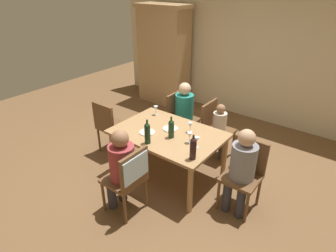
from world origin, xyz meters
TOP-DOWN VIEW (x-y plane):
  - ground_plane at (0.00, 0.00)m, footprint 10.00×10.00m
  - rear_room_partition at (0.00, 2.72)m, footprint 6.40×0.12m
  - armoire_cabinet at (-1.86, 2.27)m, footprint 1.18×0.62m
  - dining_table at (0.00, 0.00)m, footprint 1.51×1.04m
  - chair_right_end at (1.14, 0.09)m, footprint 0.44×0.44m
  - chair_near at (0.12, -0.90)m, footprint 0.46×0.44m
  - chair_far_left at (-0.43, 0.90)m, footprint 0.44×0.44m
  - chair_far_right at (0.25, 0.90)m, footprint 0.44×0.44m
  - chair_left_end at (-1.14, -0.09)m, footprint 0.44×0.44m
  - person_woman_host at (1.14, -0.03)m, footprint 0.31×0.35m
  - person_man_bearded at (-0.03, -0.90)m, footprint 0.36×0.31m
  - person_man_guest at (-0.31, 0.90)m, footprint 0.36×0.31m
  - person_child_small at (0.36, 0.90)m, footprint 0.25×0.22m
  - wine_bottle_tall_green at (0.63, -0.34)m, footprint 0.08×0.08m
  - wine_bottle_dark_red at (0.12, -0.08)m, footprint 0.08×0.08m
  - wine_bottle_short_olive at (-0.04, -0.39)m, footprint 0.08×0.08m
  - wine_glass_near_left at (-0.51, 0.35)m, footprint 0.07×0.07m
  - wine_glass_centre at (0.39, -0.05)m, footprint 0.07×0.07m
  - wine_glass_near_right at (0.53, -0.09)m, footprint 0.07×0.07m
  - wine_glass_far at (0.24, 0.20)m, footprint 0.07×0.07m
  - dinner_plate_host at (-0.03, 0.10)m, footprint 0.22×0.22m
  - dinner_plate_guest_left at (-0.23, -0.19)m, footprint 0.22×0.22m

SIDE VIEW (x-z plane):
  - ground_plane at x=0.00m, z-range 0.00..0.00m
  - chair_right_end at x=1.14m, z-range 0.07..0.99m
  - chair_far_left at x=-0.43m, z-range 0.07..0.99m
  - chair_far_right at x=0.25m, z-range 0.07..0.99m
  - chair_left_end at x=-1.14m, z-range 0.07..0.99m
  - person_child_small at x=0.36m, z-range 0.09..1.03m
  - chair_near at x=0.12m, z-range 0.13..1.05m
  - dining_table at x=0.00m, z-range 0.28..1.01m
  - person_woman_host at x=1.14m, z-range 0.09..1.23m
  - person_man_guest at x=-0.31m, z-range 0.09..1.23m
  - person_man_bearded at x=-0.03m, z-range 0.09..1.23m
  - dinner_plate_host at x=-0.03m, z-range 0.73..0.74m
  - dinner_plate_guest_left at x=-0.23m, z-range 0.73..0.74m
  - wine_glass_near_left at x=-0.51m, z-range 0.76..0.91m
  - wine_glass_centre at x=0.39m, z-range 0.76..0.91m
  - wine_glass_near_right at x=0.53m, z-range 0.76..0.91m
  - wine_glass_far at x=0.24m, z-range 0.76..0.91m
  - wine_bottle_dark_red at x=0.12m, z-range 0.71..1.02m
  - wine_bottle_tall_green at x=0.63m, z-range 0.71..1.04m
  - wine_bottle_short_olive at x=-0.04m, z-range 0.71..1.05m
  - armoire_cabinet at x=-1.86m, z-range 0.01..2.19m
  - rear_room_partition at x=0.00m, z-range 0.00..2.70m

